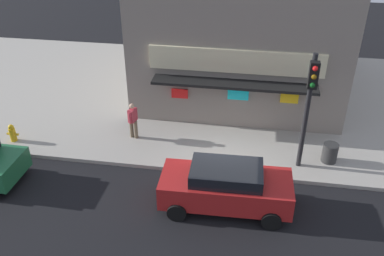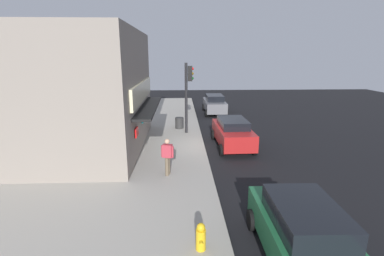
{
  "view_description": "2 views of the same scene",
  "coord_description": "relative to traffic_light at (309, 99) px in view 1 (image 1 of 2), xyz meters",
  "views": [
    {
      "loc": [
        0.85,
        -12.71,
        9.75
      ],
      "look_at": [
        -1.3,
        0.62,
        1.65
      ],
      "focal_mm": 39.3,
      "sensor_mm": 36.0,
      "label": 1
    },
    {
      "loc": [
        -15.47,
        1.36,
        5.2
      ],
      "look_at": [
        -0.8,
        0.75,
        1.4
      ],
      "focal_mm": 26.56,
      "sensor_mm": 36.0,
      "label": 2
    }
  ],
  "objects": [
    {
      "name": "pedestrian",
      "position": [
        -6.82,
        1.07,
        -2.06
      ],
      "size": [
        0.4,
        0.56,
        1.61
      ],
      "color": "brown",
      "rests_on": "sidewalk"
    },
    {
      "name": "parked_car_red",
      "position": [
        -2.6,
        -2.5,
        -2.24
      ],
      "size": [
        4.41,
        2.1,
        1.64
      ],
      "color": "#AD1E1E",
      "rests_on": "ground_plane"
    },
    {
      "name": "corner_building",
      "position": [
        -2.76,
        7.57,
        0.22
      ],
      "size": [
        9.48,
        10.73,
        6.32
      ],
      "color": "gray",
      "rests_on": "sidewalk"
    },
    {
      "name": "trash_can",
      "position": [
        1.18,
        0.58,
        -2.55
      ],
      "size": [
        0.59,
        0.59,
        0.77
      ],
      "primitive_type": "cylinder",
      "color": "#2D2D2D",
      "rests_on": "sidewalk"
    },
    {
      "name": "fire_hydrant",
      "position": [
        -11.76,
        -0.01,
        -2.56
      ],
      "size": [
        0.51,
        0.27,
        0.78
      ],
      "color": "gold",
      "rests_on": "sidewalk"
    },
    {
      "name": "sidewalk",
      "position": [
        -2.81,
        5.66,
        -3.01
      ],
      "size": [
        36.84,
        13.04,
        0.16
      ],
      "primitive_type": "cube",
      "color": "#A39E93",
      "rests_on": "ground_plane"
    },
    {
      "name": "ground_plane",
      "position": [
        -2.81,
        -0.86,
        -3.09
      ],
      "size": [
        55.25,
        55.25,
        0.0
      ],
      "primitive_type": "plane",
      "color": "black"
    },
    {
      "name": "traffic_light",
      "position": [
        0.0,
        0.0,
        0.0
      ],
      "size": [
        0.32,
        0.58,
        4.56
      ],
      "color": "black",
      "rests_on": "sidewalk"
    }
  ]
}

